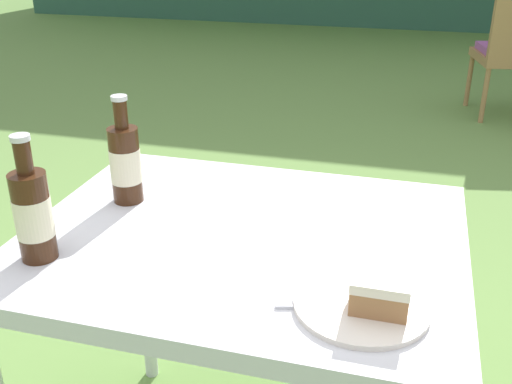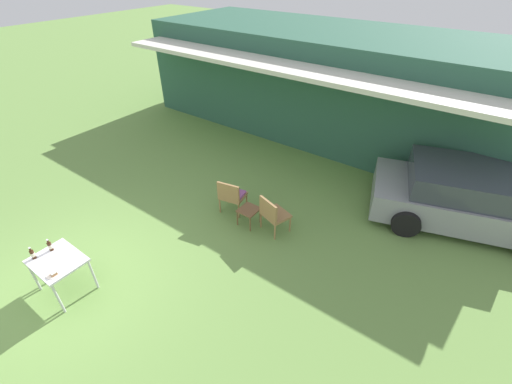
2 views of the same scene
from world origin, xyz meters
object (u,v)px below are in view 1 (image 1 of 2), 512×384
at_px(cola_bottle_near, 125,162).
at_px(cola_bottle_far, 33,213).
at_px(cake_on_plate, 371,298).
at_px(patio_table, 244,264).

height_order(cola_bottle_near, cola_bottle_far, same).
distance_m(cola_bottle_near, cola_bottle_far, 0.28).
bearing_deg(cake_on_plate, patio_table, 144.81).
relative_size(cake_on_plate, cola_bottle_near, 0.92).
bearing_deg(patio_table, cola_bottle_near, 164.74).
distance_m(cake_on_plate, cola_bottle_far, 0.64).
bearing_deg(patio_table, cake_on_plate, -35.19).
height_order(cake_on_plate, cola_bottle_far, cola_bottle_far).
height_order(patio_table, cola_bottle_far, cola_bottle_far).
relative_size(patio_table, cola_bottle_near, 3.62).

